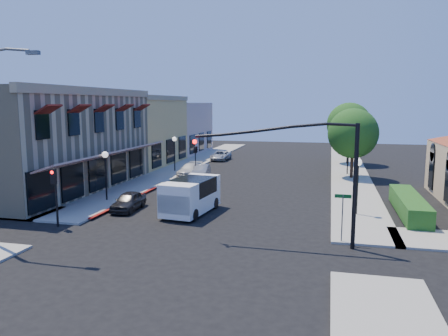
% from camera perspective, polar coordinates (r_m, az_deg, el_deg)
% --- Properties ---
extents(ground, '(120.00, 120.00, 0.00)m').
position_cam_1_polar(ground, '(21.75, -5.29, -10.08)').
color(ground, black).
rests_on(ground, ground).
extents(sidewalk_left, '(3.50, 50.00, 0.12)m').
position_cam_1_polar(sidewalk_left, '(49.49, -4.72, 0.45)').
color(sidewalk_left, gray).
rests_on(sidewalk_left, ground).
extents(sidewalk_right, '(3.50, 50.00, 0.12)m').
position_cam_1_polar(sidewalk_right, '(47.02, 15.96, -0.26)').
color(sidewalk_right, gray).
rests_on(sidewalk_right, ground).
extents(curb_red_strip, '(0.25, 10.00, 0.06)m').
position_cam_1_polar(curb_red_strip, '(31.47, -12.48, -4.43)').
color(curb_red_strip, maroon).
rests_on(curb_red_strip, ground).
extents(corner_brick_building, '(11.77, 18.20, 8.10)m').
position_cam_1_polar(corner_brick_building, '(37.85, -22.36, 3.41)').
color(corner_brick_building, tan).
rests_on(corner_brick_building, ground).
extents(yellow_stucco_building, '(10.00, 12.00, 7.60)m').
position_cam_1_polar(yellow_stucco_building, '(50.75, -12.40, 4.73)').
color(yellow_stucco_building, tan).
rests_on(yellow_stucco_building, ground).
extents(pink_stucco_building, '(10.00, 12.00, 7.00)m').
position_cam_1_polar(pink_stucco_building, '(61.75, -7.49, 5.19)').
color(pink_stucco_building, '#C4A194').
rests_on(pink_stucco_building, ground).
extents(hedge, '(1.40, 8.00, 1.10)m').
position_cam_1_polar(hedge, '(29.71, 22.94, -5.67)').
color(hedge, '#235017').
rests_on(hedge, ground).
extents(street_tree_a, '(4.56, 4.56, 6.48)m').
position_cam_1_polar(street_tree_a, '(41.62, 16.51, 4.36)').
color(street_tree_a, '#332214').
rests_on(street_tree_a, ground).
extents(street_tree_b, '(4.94, 4.94, 7.02)m').
position_cam_1_polar(street_tree_b, '(51.58, 16.02, 5.48)').
color(street_tree_b, '#332214').
rests_on(street_tree_b, ground).
extents(signal_mast_arm, '(8.01, 0.39, 6.00)m').
position_cam_1_polar(signal_mast_arm, '(21.19, 11.07, 0.66)').
color(signal_mast_arm, black).
rests_on(signal_mast_arm, ground).
extents(secondary_signal, '(0.28, 0.42, 3.32)m').
position_cam_1_polar(secondary_signal, '(26.00, -21.24, -2.29)').
color(secondary_signal, black).
rests_on(secondary_signal, ground).
extents(street_name_sign, '(0.80, 0.06, 2.50)m').
position_cam_1_polar(street_name_sign, '(22.31, 15.22, -5.34)').
color(street_name_sign, '#595B5E').
rests_on(street_name_sign, ground).
extents(lamppost_left_near, '(0.44, 0.44, 3.57)m').
position_cam_1_polar(lamppost_left_near, '(31.73, -15.23, 0.59)').
color(lamppost_left_near, black).
rests_on(lamppost_left_near, ground).
extents(lamppost_left_far, '(0.44, 0.44, 3.57)m').
position_cam_1_polar(lamppost_left_far, '(44.41, -6.49, 2.99)').
color(lamppost_left_far, black).
rests_on(lamppost_left_far, ground).
extents(lamppost_right_near, '(0.44, 0.44, 3.57)m').
position_cam_1_polar(lamppost_right_near, '(27.85, 17.08, -0.54)').
color(lamppost_right_near, black).
rests_on(lamppost_right_near, ground).
extents(lamppost_right_far, '(0.44, 0.44, 3.57)m').
position_cam_1_polar(lamppost_right_far, '(43.72, 15.92, 2.64)').
color(lamppost_right_far, black).
rests_on(lamppost_right_far, ground).
extents(white_van, '(2.66, 5.11, 2.17)m').
position_cam_1_polar(white_van, '(27.59, -4.39, -3.39)').
color(white_van, white).
rests_on(white_van, ground).
extents(parked_car_a, '(1.59, 3.57, 1.19)m').
position_cam_1_polar(parked_car_a, '(29.13, -12.38, -4.26)').
color(parked_car_a, black).
rests_on(parked_car_a, ground).
extents(parked_car_b, '(1.76, 3.89, 1.24)m').
position_cam_1_polar(parked_car_b, '(40.68, -3.00, -0.47)').
color(parked_car_b, gray).
rests_on(parked_car_b, ground).
extents(parked_car_c, '(1.73, 4.11, 1.18)m').
position_cam_1_polar(parked_car_c, '(42.04, -4.44, -0.23)').
color(parked_car_c, silver).
rests_on(parked_car_c, ground).
extents(parked_car_d, '(1.99, 4.17, 1.15)m').
position_cam_1_polar(parked_car_d, '(53.47, -0.43, 1.63)').
color(parked_car_d, '#B4B6BA').
rests_on(parked_car_d, ground).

